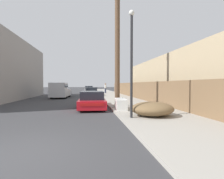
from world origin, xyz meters
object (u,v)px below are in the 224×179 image
discarded_fridge (121,104)px  car_parked_far (89,90)px  parked_sports_car_red (92,100)px  pedestrian (105,88)px  pickup_truck (60,90)px  brush_pile (152,109)px  utility_pole (117,44)px  car_parked_mid (91,92)px  street_lamp (132,56)px

discarded_fridge → car_parked_far: size_ratio=0.43×
parked_sports_car_red → pedestrian: size_ratio=2.49×
pickup_truck → brush_pile: (6.61, -14.23, -0.47)m
discarded_fridge → brush_pile: bearing=-61.4°
utility_pole → brush_pile: utility_pole is taller
car_parked_far → pickup_truck: 13.82m
utility_pole → discarded_fridge: bearing=-91.9°
car_parked_mid → pickup_truck: 4.87m
car_parked_mid → brush_pile: size_ratio=1.98×
pickup_truck → street_lamp: 15.69m
discarded_fridge → brush_pile: size_ratio=0.83×
parked_sports_car_red → pickup_truck: 10.86m
utility_pole → street_lamp: utility_pole is taller
discarded_fridge → parked_sports_car_red: size_ratio=0.39×
street_lamp → car_parked_mid: bearing=95.2°
parked_sports_car_red → car_parked_mid: (0.15, 13.16, 0.05)m
car_parked_far → brush_pile: bearing=-84.8°
car_parked_mid → brush_pile: bearing=-85.3°
utility_pole → brush_pile: bearing=-75.8°
pickup_truck → utility_pole: 12.05m
brush_pile → car_parked_mid: bearing=99.1°
discarded_fridge → pedestrian: size_ratio=0.98×
car_parked_far → street_lamp: street_lamp is taller
car_parked_far → brush_pile: 27.72m
pedestrian → parked_sports_car_red: bearing=-98.5°
car_parked_mid → utility_pole: (1.69, -13.00, 4.02)m
pickup_truck → discarded_fridge: bearing=117.1°
brush_pile → pedestrian: (0.05, 23.76, 0.59)m
pickup_truck → pedestrian: size_ratio=3.07×
pickup_truck → car_parked_far: bearing=-103.2°
street_lamp → pedestrian: 24.21m
pickup_truck → utility_pole: (5.55, -10.04, 3.69)m
utility_pole → street_lamp: (-0.10, -4.53, -1.61)m
discarded_fridge → parked_sports_car_red: parked_sports_car_red is taller
car_parked_mid → discarded_fridge: bearing=-88.1°
brush_pile → pedestrian: size_ratio=1.18×
street_lamp → brush_pile: street_lamp is taller
street_lamp → pedestrian: bearing=87.1°
brush_pile → car_parked_far: bearing=96.2°
discarded_fridge → street_lamp: street_lamp is taller
car_parked_mid → car_parked_far: car_parked_far is taller
pickup_truck → pedestrian: bearing=-122.9°
car_parked_far → pedestrian: size_ratio=2.26×
car_parked_mid → street_lamp: bearing=-89.2°
car_parked_far → car_parked_mid: bearing=-89.7°
car_parked_mid → utility_pole: 13.71m
car_parked_far → pedestrian: 4.88m
car_parked_far → utility_pole: utility_pole is taller
car_parked_mid → pedestrian: (2.79, 6.57, 0.45)m
car_parked_far → pickup_truck: bearing=-106.2°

